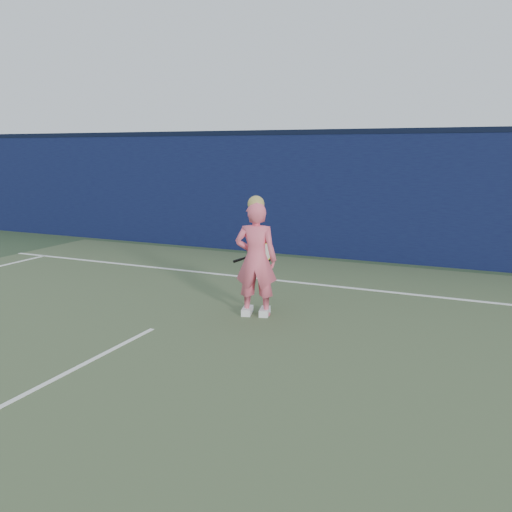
% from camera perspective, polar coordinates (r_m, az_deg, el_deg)
% --- Properties ---
extents(ground, '(80.00, 80.00, 0.00)m').
position_cam_1_polar(ground, '(6.18, -16.25, -10.23)').
color(ground, '#2C3B24').
rests_on(ground, ground).
extents(backstop_wall, '(24.00, 0.40, 2.50)m').
position_cam_1_polar(backstop_wall, '(11.52, 4.80, 6.38)').
color(backstop_wall, '#0C0F35').
rests_on(backstop_wall, ground).
extents(wall_cap, '(24.00, 0.42, 0.10)m').
position_cam_1_polar(wall_cap, '(11.49, 4.90, 12.85)').
color(wall_cap, black).
rests_on(wall_cap, backstop_wall).
extents(player, '(0.63, 0.50, 1.62)m').
position_cam_1_polar(player, '(7.19, 0.00, -0.30)').
color(player, '#F76079').
rests_on(player, ground).
extents(racket, '(0.50, 0.41, 0.32)m').
position_cam_1_polar(racket, '(7.67, 0.63, 0.32)').
color(racket, black).
rests_on(racket, ground).
extents(court_lines, '(11.00, 12.04, 0.01)m').
position_cam_1_polar(court_lines, '(5.95, -18.33, -11.09)').
color(court_lines, white).
rests_on(court_lines, court_surface).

